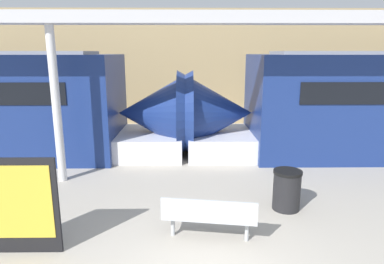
{
  "coord_description": "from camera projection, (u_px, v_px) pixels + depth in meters",
  "views": [
    {
      "loc": [
        -0.21,
        -3.9,
        3.17
      ],
      "look_at": [
        -0.12,
        3.66,
        1.4
      ],
      "focal_mm": 32.0,
      "sensor_mm": 36.0,
      "label": 1
    }
  ],
  "objects": [
    {
      "name": "poster_board",
      "position": [
        24.0,
        206.0,
        5.38
      ],
      "size": [
        1.1,
        0.07,
        1.59
      ],
      "color": "black",
      "rests_on": "ground_plane"
    },
    {
      "name": "canopy_beam",
      "position": [
        48.0,
        17.0,
        7.78
      ],
      "size": [
        28.0,
        0.6,
        0.28
      ],
      "primitive_type": "cube",
      "color": "#B7B7BC",
      "rests_on": "support_column_near"
    },
    {
      "name": "trash_bin",
      "position": [
        287.0,
        190.0,
        7.0
      ],
      "size": [
        0.58,
        0.58,
        0.83
      ],
      "color": "black",
      "rests_on": "ground_plane"
    },
    {
      "name": "station_wall",
      "position": [
        192.0,
        68.0,
        15.12
      ],
      "size": [
        56.0,
        0.2,
        5.0
      ],
      "primitive_type": "cube",
      "color": "tan",
      "rests_on": "ground_plane"
    },
    {
      "name": "support_column_near",
      "position": [
        56.0,
        106.0,
        8.24
      ],
      "size": [
        0.2,
        0.2,
        3.8
      ],
      "primitive_type": "cylinder",
      "color": "silver",
      "rests_on": "ground_plane"
    },
    {
      "name": "bench_near",
      "position": [
        209.0,
        215.0,
        5.8
      ],
      "size": [
        1.66,
        0.68,
        0.79
      ],
      "rotation": [
        0.0,
        0.0,
        -0.15
      ],
      "color": "#ADB2B7",
      "rests_on": "ground_plane"
    }
  ]
}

